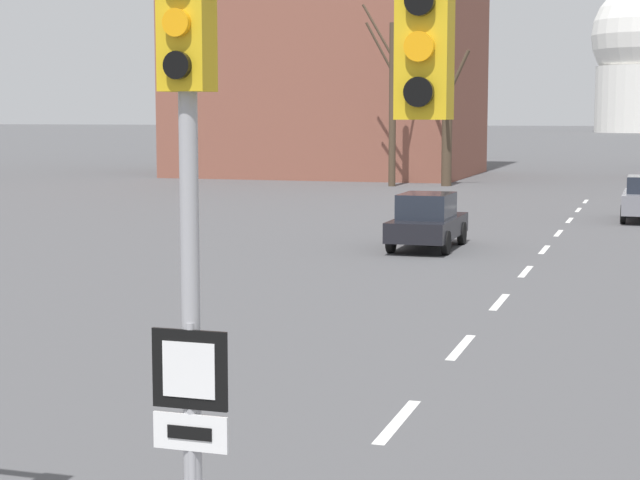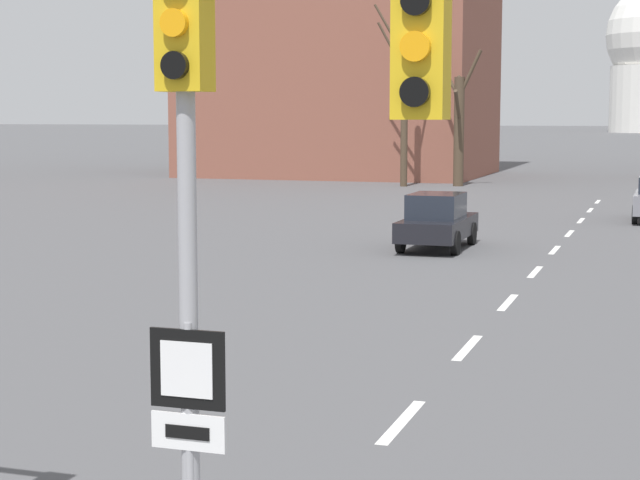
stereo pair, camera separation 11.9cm
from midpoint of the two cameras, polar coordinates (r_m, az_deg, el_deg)
lane_stripe_1 at (r=13.54m, az=3.91°, el=-9.62°), size 0.16×2.00×0.01m
lane_stripe_2 at (r=17.81m, az=7.34°, el=-5.69°), size 0.16×2.00×0.01m
lane_stripe_3 at (r=22.18m, az=9.41°, el=-3.28°), size 0.16×2.00×0.01m
lane_stripe_4 at (r=26.59m, az=10.79°, el=-1.66°), size 0.16×2.00×0.01m
lane_stripe_5 at (r=31.02m, az=11.77°, el=-0.50°), size 0.16×2.00×0.01m
lane_stripe_6 at (r=35.47m, az=12.51°, el=0.36°), size 0.16×2.00×0.01m
lane_stripe_7 at (r=39.94m, az=13.08°, el=1.04°), size 0.16×2.00×0.01m
lane_stripe_8 at (r=44.41m, az=13.54°, el=1.57°), size 0.16×2.00×0.01m
lane_stripe_9 at (r=48.88m, az=13.92°, el=2.01°), size 0.16×2.00×0.01m
traffic_signal_centre_tall at (r=7.65m, az=-3.35°, el=6.78°), size 2.11×0.34×5.03m
route_sign_post at (r=8.15m, az=-7.33°, el=-9.49°), size 0.60×0.08×2.27m
sedan_mid_centre at (r=30.64m, az=5.63°, el=1.02°), size 1.72×4.04×1.60m
bare_tree_left_near at (r=57.69m, az=3.86°, el=7.84°), size 3.47×4.79×11.18m
bare_tree_left_far at (r=58.24m, az=6.71°, el=6.20°), size 3.00×3.81×7.34m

